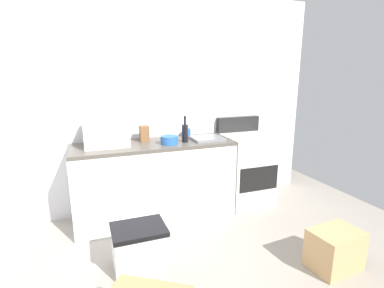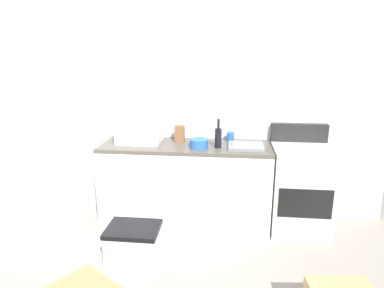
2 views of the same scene
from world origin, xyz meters
TOP-DOWN VIEW (x-y plane):
  - wall_back at (0.00, 1.55)m, footprint 5.00×0.10m
  - kitchen_counter at (0.30, 1.20)m, footprint 1.80×0.60m
  - stove_oven at (1.52, 1.21)m, footprint 0.60×0.61m
  - microwave at (-0.20, 1.25)m, footprint 0.46×0.34m
  - sink_basin at (0.93, 1.15)m, footprint 0.36×0.32m
  - wine_bottle at (0.65, 1.12)m, footprint 0.07×0.07m
  - coffee_mug at (0.78, 1.40)m, footprint 0.08×0.08m
  - knife_block at (0.22, 1.32)m, footprint 0.10×0.10m
  - mixing_bowl at (0.45, 1.09)m, footprint 0.19×0.19m
  - cardboard_box_small at (1.53, -0.28)m, footprint 0.46×0.34m
  - storage_bin at (-0.05, 0.33)m, footprint 0.46×0.36m

SIDE VIEW (x-z plane):
  - cardboard_box_small at x=1.53m, z-range 0.00..0.35m
  - storage_bin at x=-0.05m, z-range 0.00..0.38m
  - kitchen_counter at x=0.30m, z-range 0.00..0.90m
  - stove_oven at x=1.52m, z-range -0.08..1.02m
  - sink_basin at x=0.93m, z-range 0.90..0.93m
  - mixing_bowl at x=0.45m, z-range 0.90..0.99m
  - coffee_mug at x=0.78m, z-range 0.90..1.00m
  - knife_block at x=0.22m, z-range 0.90..1.08m
  - wine_bottle at x=0.65m, z-range 0.86..1.16m
  - microwave at x=-0.20m, z-range 0.90..1.17m
  - wall_back at x=0.00m, z-range 0.00..2.60m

